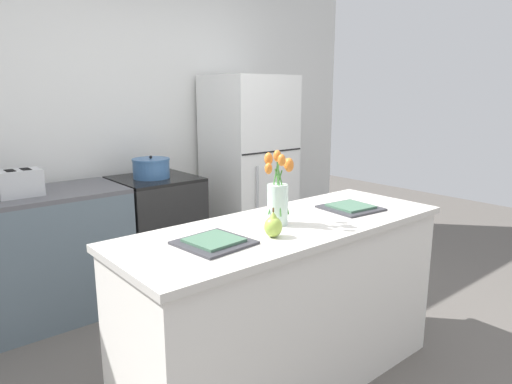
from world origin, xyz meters
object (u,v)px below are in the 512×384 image
(refrigerator, at_px, (249,170))
(pear_figurine, at_px, (273,226))
(flower_vase, at_px, (278,195))
(toaster, at_px, (19,183))
(plate_setting_right, at_px, (351,207))
(plate_setting_left, at_px, (214,242))
(cooking_pot, at_px, (151,168))
(stove_range, at_px, (157,232))

(refrigerator, bearing_deg, pear_figurine, -126.20)
(flower_vase, xyz_separation_m, pear_figurine, (-0.16, -0.14, -0.09))
(toaster, bearing_deg, refrigerator, 1.19)
(pear_figurine, height_order, plate_setting_right, pear_figurine)
(pear_figurine, distance_m, toaster, 1.80)
(pear_figurine, height_order, plate_setting_left, pear_figurine)
(refrigerator, relative_size, plate_setting_left, 5.40)
(refrigerator, relative_size, cooking_pot, 5.86)
(stove_range, relative_size, plate_setting_right, 2.85)
(pear_figurine, bearing_deg, refrigerator, 53.80)
(stove_range, relative_size, plate_setting_left, 2.85)
(flower_vase, xyz_separation_m, cooking_pot, (0.12, 1.57, -0.08))
(plate_setting_left, distance_m, toaster, 1.64)
(plate_setting_left, xyz_separation_m, plate_setting_right, (0.94, 0.00, 0.00))
(flower_vase, distance_m, pear_figurine, 0.23)
(stove_range, distance_m, cooking_pot, 0.52)
(pear_figurine, height_order, toaster, toaster)
(plate_setting_left, bearing_deg, plate_setting_right, 0.00)
(refrigerator, height_order, plate_setting_left, refrigerator)
(refrigerator, distance_m, toaster, 1.93)
(stove_range, bearing_deg, plate_setting_left, -109.38)
(flower_vase, relative_size, cooking_pot, 1.27)
(refrigerator, xyz_separation_m, flower_vase, (-1.10, -1.58, 0.20))
(plate_setting_left, bearing_deg, refrigerator, 46.88)
(refrigerator, height_order, pear_figurine, refrigerator)
(refrigerator, bearing_deg, cooking_pot, -179.64)
(pear_figurine, xyz_separation_m, plate_setting_left, (-0.26, 0.09, -0.04))
(refrigerator, relative_size, flower_vase, 4.63)
(toaster, bearing_deg, stove_range, 2.30)
(pear_figurine, relative_size, plate_setting_right, 0.44)
(flower_vase, xyz_separation_m, plate_setting_right, (0.52, -0.05, -0.14))
(toaster, bearing_deg, cooking_pot, 2.05)
(refrigerator, xyz_separation_m, pear_figurine, (-1.26, -1.72, 0.11))
(flower_vase, height_order, toaster, flower_vase)
(plate_setting_left, relative_size, toaster, 1.12)
(cooking_pot, bearing_deg, toaster, -177.95)
(plate_setting_right, height_order, toaster, toaster)
(refrigerator, height_order, cooking_pot, refrigerator)
(stove_range, xyz_separation_m, toaster, (-0.97, -0.04, 0.53))
(refrigerator, xyz_separation_m, plate_setting_left, (-1.52, -1.62, 0.06))
(cooking_pot, bearing_deg, plate_setting_right, -76.11)
(refrigerator, xyz_separation_m, cooking_pot, (-0.98, -0.01, 0.12))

